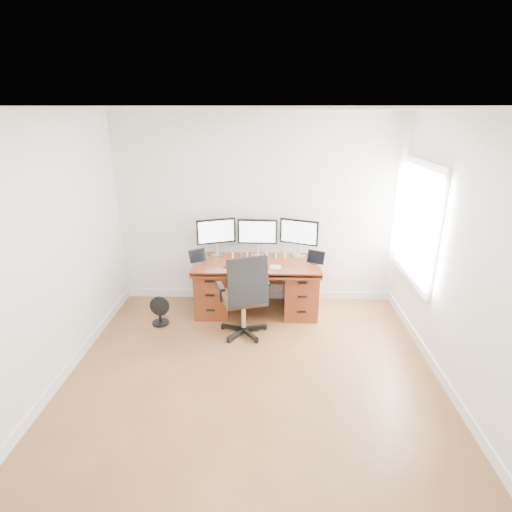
{
  "coord_description": "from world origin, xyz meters",
  "views": [
    {
      "loc": [
        0.16,
        -3.27,
        2.69
      ],
      "look_at": [
        0.0,
        1.5,
        0.95
      ],
      "focal_mm": 28.0,
      "sensor_mm": 36.0,
      "label": 1
    }
  ],
  "objects_px": {
    "office_chair": "(244,309)",
    "monitor_center": "(257,233)",
    "keyboard": "(252,266)",
    "floor_fan": "(160,311)",
    "desk": "(257,285)"
  },
  "relations": [
    {
      "from": "desk",
      "to": "monitor_center",
      "type": "relative_size",
      "value": 3.09
    },
    {
      "from": "office_chair",
      "to": "floor_fan",
      "type": "height_order",
      "value": "office_chair"
    },
    {
      "from": "keyboard",
      "to": "floor_fan",
      "type": "bearing_deg",
      "value": -145.33
    },
    {
      "from": "monitor_center",
      "to": "keyboard",
      "type": "xyz_separation_m",
      "value": [
        -0.05,
        -0.44,
        -0.33
      ]
    },
    {
      "from": "office_chair",
      "to": "monitor_center",
      "type": "xyz_separation_m",
      "value": [
        0.13,
        0.9,
        0.72
      ]
    },
    {
      "from": "office_chair",
      "to": "monitor_center",
      "type": "height_order",
      "value": "monitor_center"
    },
    {
      "from": "monitor_center",
      "to": "floor_fan",
      "type": "bearing_deg",
      "value": -150.07
    },
    {
      "from": "floor_fan",
      "to": "monitor_center",
      "type": "height_order",
      "value": "monitor_center"
    },
    {
      "from": "office_chair",
      "to": "keyboard",
      "type": "bearing_deg",
      "value": 62.12
    },
    {
      "from": "office_chair",
      "to": "floor_fan",
      "type": "relative_size",
      "value": 2.87
    },
    {
      "from": "desk",
      "to": "floor_fan",
      "type": "distance_m",
      "value": 1.36
    },
    {
      "from": "monitor_center",
      "to": "keyboard",
      "type": "bearing_deg",
      "value": -94.55
    },
    {
      "from": "office_chair",
      "to": "keyboard",
      "type": "height_order",
      "value": "office_chair"
    },
    {
      "from": "desk",
      "to": "monitor_center",
      "type": "height_order",
      "value": "monitor_center"
    },
    {
      "from": "desk",
      "to": "floor_fan",
      "type": "height_order",
      "value": "desk"
    }
  ]
}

